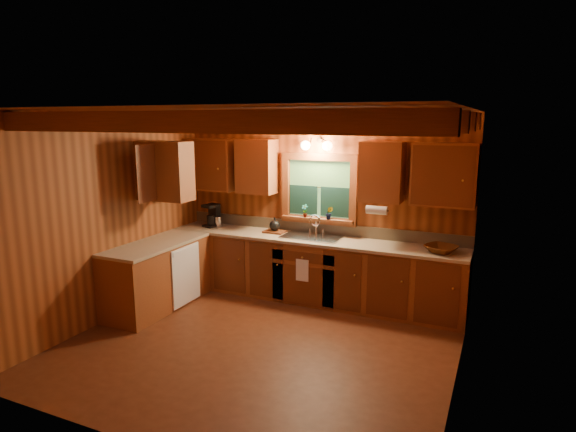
# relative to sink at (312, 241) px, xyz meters

# --- Properties ---
(room) EXTENTS (4.20, 4.20, 4.20)m
(room) POSITION_rel_sink_xyz_m (0.00, -1.60, 0.44)
(room) COLOR #532714
(room) RESTS_ON ground
(ceiling_beams) EXTENTS (4.20, 2.54, 0.18)m
(ceiling_beams) POSITION_rel_sink_xyz_m (0.00, -1.60, 1.63)
(ceiling_beams) COLOR brown
(ceiling_beams) RESTS_ON room
(base_cabinets) EXTENTS (4.20, 2.22, 0.86)m
(base_cabinets) POSITION_rel_sink_xyz_m (-0.49, -0.32, -0.43)
(base_cabinets) COLOR brown
(base_cabinets) RESTS_ON ground
(countertop) EXTENTS (4.20, 2.24, 0.04)m
(countertop) POSITION_rel_sink_xyz_m (-0.48, -0.31, 0.02)
(countertop) COLOR tan
(countertop) RESTS_ON base_cabinets
(backsplash) EXTENTS (4.20, 0.02, 0.16)m
(backsplash) POSITION_rel_sink_xyz_m (0.00, 0.28, 0.12)
(backsplash) COLOR tan
(backsplash) RESTS_ON room
(dishwasher_panel) EXTENTS (0.02, 0.60, 0.80)m
(dishwasher_panel) POSITION_rel_sink_xyz_m (-1.47, -0.92, -0.43)
(dishwasher_panel) COLOR white
(dishwasher_panel) RESTS_ON base_cabinets
(upper_cabinets) EXTENTS (4.19, 1.77, 0.78)m
(upper_cabinets) POSITION_rel_sink_xyz_m (-0.56, -0.18, 0.98)
(upper_cabinets) COLOR brown
(upper_cabinets) RESTS_ON room
(window) EXTENTS (1.12, 0.08, 1.00)m
(window) POSITION_rel_sink_xyz_m (0.00, 0.26, 0.67)
(window) COLOR brown
(window) RESTS_ON room
(window_sill) EXTENTS (1.06, 0.14, 0.04)m
(window_sill) POSITION_rel_sink_xyz_m (0.00, 0.22, 0.26)
(window_sill) COLOR brown
(window_sill) RESTS_ON room
(wall_sconce) EXTENTS (0.45, 0.21, 0.17)m
(wall_sconce) POSITION_rel_sink_xyz_m (0.00, 0.14, 1.31)
(wall_sconce) COLOR black
(wall_sconce) RESTS_ON room
(paper_towel_roll) EXTENTS (0.27, 0.11, 0.11)m
(paper_towel_roll) POSITION_rel_sink_xyz_m (0.92, -0.07, 0.51)
(paper_towel_roll) COLOR white
(paper_towel_roll) RESTS_ON upper_cabinets
(dish_towel) EXTENTS (0.18, 0.01, 0.30)m
(dish_towel) POSITION_rel_sink_xyz_m (0.00, -0.34, -0.34)
(dish_towel) COLOR white
(dish_towel) RESTS_ON base_cabinets
(sink) EXTENTS (0.82, 0.48, 0.43)m
(sink) POSITION_rel_sink_xyz_m (0.00, 0.00, 0.00)
(sink) COLOR silver
(sink) RESTS_ON countertop
(coffee_maker) EXTENTS (0.19, 0.25, 0.35)m
(coffee_maker) POSITION_rel_sink_xyz_m (-1.65, 0.06, 0.21)
(coffee_maker) COLOR black
(coffee_maker) RESTS_ON countertop
(utensil_crock) EXTENTS (0.12, 0.12, 0.35)m
(utensil_crock) POSITION_rel_sink_xyz_m (-1.57, 0.07, 0.13)
(utensil_crock) COLOR silver
(utensil_crock) RESTS_ON countertop
(cutting_board) EXTENTS (0.31, 0.22, 0.03)m
(cutting_board) POSITION_rel_sink_xyz_m (-0.60, 0.06, 0.06)
(cutting_board) COLOR #582812
(cutting_board) RESTS_ON countertop
(teakettle) EXTENTS (0.16, 0.16, 0.20)m
(teakettle) POSITION_rel_sink_xyz_m (-0.60, 0.06, 0.15)
(teakettle) COLOR black
(teakettle) RESTS_ON cutting_board
(wicker_basket) EXTENTS (0.50, 0.50, 0.09)m
(wicker_basket) POSITION_rel_sink_xyz_m (1.74, -0.08, 0.09)
(wicker_basket) COLOR #48230C
(wicker_basket) RESTS_ON countertop
(potted_plant_left) EXTENTS (0.11, 0.08, 0.19)m
(potted_plant_left) POSITION_rel_sink_xyz_m (-0.18, 0.18, 0.38)
(potted_plant_left) COLOR #582812
(potted_plant_left) RESTS_ON window_sill
(potted_plant_right) EXTENTS (0.11, 0.10, 0.18)m
(potted_plant_right) POSITION_rel_sink_xyz_m (0.19, 0.18, 0.37)
(potted_plant_right) COLOR #582812
(potted_plant_right) RESTS_ON window_sill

